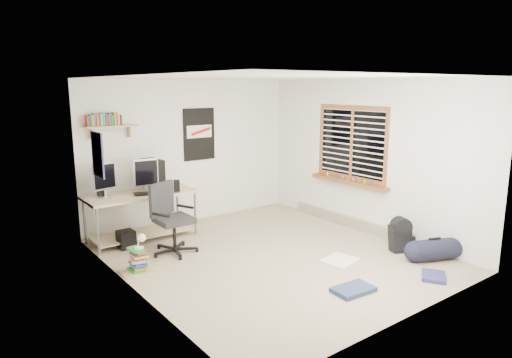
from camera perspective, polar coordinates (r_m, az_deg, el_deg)
floor at (r=6.64m, az=1.89°, el=-9.59°), size 4.00×4.50×0.01m
ceiling at (r=6.19m, az=2.04°, el=12.63°), size 4.00×4.50×0.01m
back_wall at (r=8.15m, az=-8.06°, el=3.41°), size 4.00×0.01×2.50m
left_wall at (r=5.29m, az=-15.19°, el=-1.27°), size 0.01×4.50×2.50m
right_wall at (r=7.70m, az=13.68°, el=2.72°), size 0.01×4.50×2.50m
desk at (r=7.42m, az=-14.10°, el=-4.63°), size 1.73×0.84×0.77m
monitor_left at (r=7.15m, az=-18.36°, el=-0.43°), size 0.38×0.17×0.41m
monitor_right at (r=7.22m, az=-13.61°, el=0.02°), size 0.39×0.14×0.43m
pc_tower at (r=7.59m, az=-12.71°, el=0.72°), size 0.23×0.44×0.45m
keyboard at (r=7.18m, az=-13.37°, el=-1.69°), size 0.44×0.24×0.02m
speaker_left at (r=7.22m, az=-18.86°, el=-1.24°), size 0.09×0.09×0.19m
speaker_right at (r=7.21m, az=-9.88°, el=-0.83°), size 0.12×0.12×0.18m
office_chair at (r=6.70m, az=-10.22°, el=-5.10°), size 0.88×0.88×1.03m
wall_shelf at (r=7.39m, az=-17.66°, el=6.29°), size 0.80×0.22×0.24m
poster_back_wall at (r=8.16m, az=-7.11°, el=5.57°), size 0.62×0.03×0.92m
poster_left_wall at (r=6.37m, az=-19.20°, el=2.90°), size 0.02×0.42×0.60m
window at (r=7.82m, az=11.79°, el=4.42°), size 0.10×1.50×1.26m
baseboard_heater at (r=8.10m, az=11.42°, el=-5.17°), size 0.08×2.50×0.18m
backpack at (r=7.08m, az=17.58°, el=-7.01°), size 0.37×0.34×0.40m
duffel_bag at (r=6.88m, az=21.32°, el=-8.33°), size 0.40×0.40×0.59m
tshirt at (r=6.49m, az=10.41°, el=-10.04°), size 0.53×0.47×0.04m
jeans_a at (r=5.66m, az=12.06°, el=-13.35°), size 0.51×0.35×0.05m
jeans_b at (r=6.31m, az=21.31°, el=-11.25°), size 0.46×0.44×0.05m
book_stack at (r=6.24m, az=-14.56°, el=-9.86°), size 0.46×0.40×0.28m
desk_lamp at (r=6.15m, az=-14.42°, el=-7.89°), size 0.19×0.23×0.20m
subwoofer at (r=7.15m, az=-15.94°, el=-7.24°), size 0.24×0.24×0.26m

